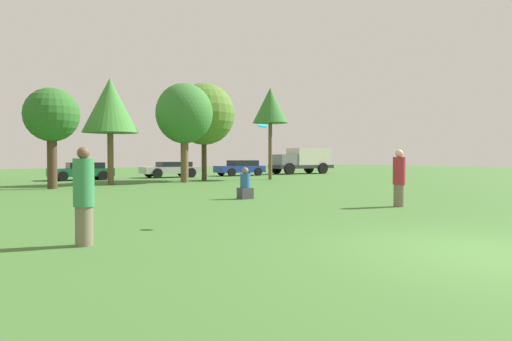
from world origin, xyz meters
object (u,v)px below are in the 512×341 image
object	(u,v)px
tree_2	(52,116)
tree_5	(204,114)
tree_4	(184,114)
parked_car_silver	(171,169)
person_catcher	(399,178)
bystander_sitting	(245,186)
person_thrower	(84,196)
parked_car_green	(82,171)
tree_3	(110,106)
delivery_truck_grey	(303,160)
parked_car_blue	(240,168)
frisbee	(263,126)
tree_6	(270,106)

from	to	relation	value
tree_2	tree_5	xyz separation A→B (m)	(9.36, 2.60, 0.79)
tree_4	parked_car_silver	bearing A→B (deg)	73.33
person_catcher	bystander_sitting	xyz separation A→B (m)	(-2.49, 4.72, -0.40)
tree_4	person_thrower	bearing A→B (deg)	-120.08
tree_2	parked_car_green	distance (m)	8.70
tree_3	delivery_truck_grey	world-z (taller)	tree_3
tree_2	tree_3	size ratio (longest dim) A/B	0.83
tree_3	parked_car_silver	xyz separation A→B (m)	(6.25, 6.40, -3.61)
person_catcher	tree_4	xyz separation A→B (m)	(0.22, 15.59, 3.17)
person_catcher	parked_car_blue	world-z (taller)	person_catcher
parked_car_blue	person_thrower	bearing A→B (deg)	54.79
bystander_sitting	tree_3	world-z (taller)	tree_3
tree_5	parked_car_silver	world-z (taller)	tree_5
person_thrower	tree_2	size ratio (longest dim) A/B	0.35
person_catcher	tree_2	size ratio (longest dim) A/B	0.36
frisbee	parked_car_blue	xyz separation A→B (m)	(13.47, 22.43, -1.55)
parked_car_green	parked_car_blue	distance (m)	12.25
tree_4	delivery_truck_grey	size ratio (longest dim) A/B	0.98
person_catcher	bystander_sitting	world-z (taller)	person_catcher
tree_6	parked_car_silver	world-z (taller)	tree_6
person_thrower	bystander_sitting	bearing A→B (deg)	33.88
frisbee	tree_6	world-z (taller)	tree_6
tree_3	tree_5	bearing A→B (deg)	9.37
person_thrower	parked_car_green	xyz separation A→B (m)	(5.14, 22.65, -0.22)
person_catcher	frisbee	bearing A→B (deg)	0.45
frisbee	tree_4	world-z (taller)	tree_4
parked_car_green	person_catcher	bearing A→B (deg)	103.09
frisbee	parked_car_blue	world-z (taller)	frisbee
person_catcher	parked_car_silver	bearing A→B (deg)	-101.14
bystander_sitting	tree_5	world-z (taller)	tree_5
tree_4	tree_6	size ratio (longest dim) A/B	0.96
person_thrower	parked_car_silver	bearing A→B (deg)	57.87
person_catcher	tree_3	xyz separation A→B (m)	(-4.09, 15.67, 3.38)
frisbee	parked_car_green	size ratio (longest dim) A/B	0.06
parked_car_blue	delivery_truck_grey	xyz separation A→B (m)	(6.78, 0.30, 0.62)
parked_car_green	parked_car_blue	xyz separation A→B (m)	(12.25, 0.12, 0.04)
frisbee	tree_2	size ratio (longest dim) A/B	0.05
parked_car_green	tree_5	bearing A→B (deg)	143.41
tree_3	person_thrower	bearing A→B (deg)	-107.55
tree_2	tree_4	distance (m)	7.66
parked_car_silver	tree_6	bearing A→B (deg)	124.36
parked_car_blue	tree_5	bearing A→B (deg)	43.07
bystander_sitting	parked_car_green	world-z (taller)	parked_car_green
tree_4	parked_car_silver	size ratio (longest dim) A/B	1.39
person_thrower	parked_car_green	bearing A→B (deg)	71.67
person_catcher	tree_5	xyz separation A→B (m)	(2.09, 16.69, 3.34)
person_thrower	parked_car_silver	xyz separation A→B (m)	(11.50, 22.98, -0.21)
bystander_sitting	tree_4	distance (m)	11.76
frisbee	tree_6	size ratio (longest dim) A/B	0.04
tree_3	tree_4	size ratio (longest dim) A/B	0.98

